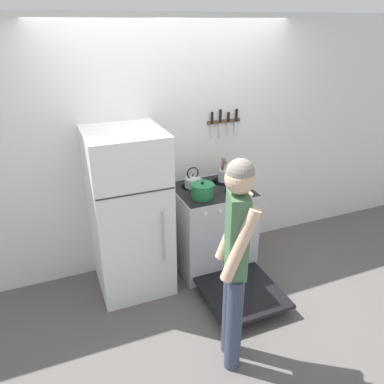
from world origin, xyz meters
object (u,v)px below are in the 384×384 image
object	(u,v)px
refrigerator	(129,213)
tea_kettle	(193,181)
utensil_jar	(223,175)
person	(235,257)
stove_range	(213,229)
dutch_oven_pot	(202,190)

from	to	relation	value
refrigerator	tea_kettle	world-z (taller)	refrigerator
utensil_jar	person	world-z (taller)	person
refrigerator	person	bearing A→B (deg)	-68.90
tea_kettle	person	distance (m)	1.39
stove_range	utensil_jar	bearing A→B (deg)	43.20
refrigerator	utensil_jar	xyz separation A→B (m)	(1.07, 0.15, 0.17)
person	refrigerator	bearing A→B (deg)	39.11
tea_kettle	dutch_oven_pot	bearing A→B (deg)	-92.89
stove_range	utensil_jar	size ratio (longest dim) A/B	5.12
refrigerator	tea_kettle	bearing A→B (deg)	11.52
tea_kettle	person	bearing A→B (deg)	-99.99
dutch_oven_pot	tea_kettle	world-z (taller)	tea_kettle
refrigerator	stove_range	world-z (taller)	refrigerator
dutch_oven_pot	tea_kettle	distance (m)	0.27
utensil_jar	stove_range	bearing A→B (deg)	-136.80
refrigerator	person	world-z (taller)	person
utensil_jar	tea_kettle	bearing A→B (deg)	-178.81
stove_range	person	world-z (taller)	person
utensil_jar	person	bearing A→B (deg)	-113.33
refrigerator	tea_kettle	size ratio (longest dim) A/B	7.47
refrigerator	stove_range	xyz separation A→B (m)	(0.87, -0.03, -0.36)
person	tea_kettle	bearing A→B (deg)	8.02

